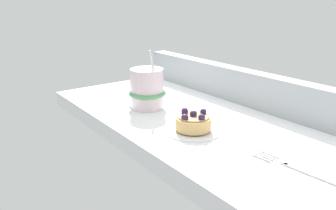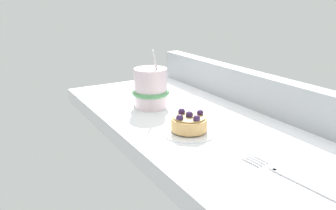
{
  "view_description": "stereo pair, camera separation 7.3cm",
  "coord_description": "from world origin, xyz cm",
  "px_view_note": "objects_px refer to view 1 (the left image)",
  "views": [
    {
      "loc": [
        50.58,
        -46.81,
        25.64
      ],
      "look_at": [
        -5.03,
        -5.67,
        3.09
      ],
      "focal_mm": 36.16,
      "sensor_mm": 36.0,
      "label": 1
    },
    {
      "loc": [
        54.59,
        -40.75,
        25.64
      ],
      "look_at": [
        -5.03,
        -5.67,
        3.09
      ],
      "focal_mm": 36.16,
      "sensor_mm": 36.0,
      "label": 2
    }
  ],
  "objects_px": {
    "raspberry_tart": "(193,122)",
    "dessert_fork": "(300,169)",
    "coffee_mug": "(147,89)",
    "dessert_plate": "(193,130)"
  },
  "relations": [
    {
      "from": "raspberry_tart",
      "to": "dessert_fork",
      "type": "xyz_separation_m",
      "value": [
        0.22,
        0.03,
        -0.02
      ]
    },
    {
      "from": "coffee_mug",
      "to": "dessert_fork",
      "type": "relative_size",
      "value": 0.85
    },
    {
      "from": "dessert_plate",
      "to": "dessert_fork",
      "type": "xyz_separation_m",
      "value": [
        0.22,
        0.03,
        -0.0
      ]
    },
    {
      "from": "dessert_plate",
      "to": "raspberry_tart",
      "type": "distance_m",
      "value": 0.02
    },
    {
      "from": "coffee_mug",
      "to": "dessert_fork",
      "type": "distance_m",
      "value": 0.4
    },
    {
      "from": "dessert_plate",
      "to": "raspberry_tart",
      "type": "bearing_deg",
      "value": -74.32
    },
    {
      "from": "raspberry_tart",
      "to": "coffee_mug",
      "type": "bearing_deg",
      "value": 176.76
    },
    {
      "from": "raspberry_tart",
      "to": "dessert_fork",
      "type": "height_order",
      "value": "raspberry_tart"
    },
    {
      "from": "dessert_plate",
      "to": "coffee_mug",
      "type": "xyz_separation_m",
      "value": [
        -0.18,
        0.01,
        0.04
      ]
    },
    {
      "from": "dessert_plate",
      "to": "dessert_fork",
      "type": "relative_size",
      "value": 0.65
    }
  ]
}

